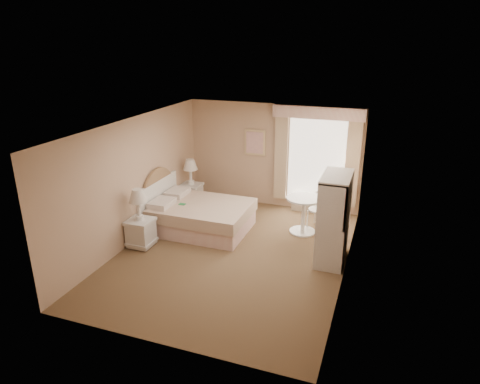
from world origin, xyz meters
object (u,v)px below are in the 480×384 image
at_px(armoire, 334,226).
at_px(round_table, 304,209).
at_px(nightstand_near, 140,225).
at_px(cafe_chair, 319,206).
at_px(bed, 197,215).
at_px(nightstand_far, 191,189).

bearing_deg(armoire, round_table, 127.06).
relative_size(nightstand_near, armoire, 0.71).
xyz_separation_m(nightstand_near, round_table, (2.90, 1.72, 0.08)).
bearing_deg(nightstand_near, cafe_chair, 33.70).
bearing_deg(bed, cafe_chair, 22.10).
distance_m(cafe_chair, armoire, 1.48).
distance_m(nightstand_near, nightstand_far, 2.30).
bearing_deg(cafe_chair, bed, -136.53).
bearing_deg(bed, nightstand_near, -122.63).
distance_m(nightstand_far, round_table, 2.96).
bearing_deg(cafe_chair, round_table, -103.10).
height_order(bed, nightstand_near, bed).
height_order(round_table, armoire, armoire).
relative_size(nightstand_near, cafe_chair, 1.43).
relative_size(bed, nightstand_far, 1.77).
distance_m(nightstand_far, armoire, 3.98).
relative_size(cafe_chair, armoire, 0.50).
relative_size(bed, nightstand_near, 1.74).
relative_size(round_table, cafe_chair, 0.95).
distance_m(bed, nightstand_near, 1.33).
xyz_separation_m(bed, round_table, (2.18, 0.61, 0.20)).
relative_size(nightstand_far, cafe_chair, 1.41).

